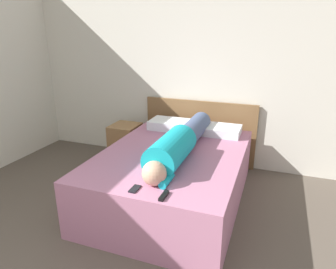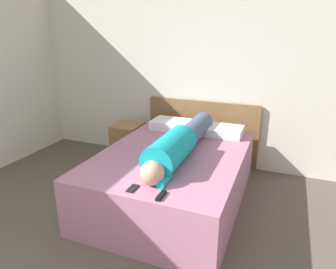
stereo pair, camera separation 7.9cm
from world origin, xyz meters
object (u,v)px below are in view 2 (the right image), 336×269
Objects in this scene: bed at (173,176)px; cell_phone at (133,188)px; pillow_second at (220,130)px; person_lying at (180,143)px; nightstand at (128,143)px; pillow_near_headboard at (174,125)px; tv_remote at (161,196)px.

cell_phone is at bearing -91.42° from bed.
pillow_second is (0.35, 0.77, 0.35)m from bed.
person_lying reaches higher than cell_phone.
nightstand is at bearing -179.64° from pillow_second.
person_lying reaches higher than pillow_second.
pillow_near_headboard is 3.83× the size of tv_remote.
pillow_second is at bearing 0.00° from pillow_near_headboard.
nightstand is 0.80m from pillow_near_headboard.
pillow_near_headboard is 4.42× the size of cell_phone.
nightstand is 1.95m from cell_phone.
person_lying is at bearing -106.51° from pillow_second.
pillow_near_headboard reaches higher than pillow_second.
person_lying is 11.57× the size of tv_remote.
tv_remote is 1.15× the size of cell_phone.
nightstand is 2.12m from tv_remote.
bed is at bearing 143.56° from person_lying.
pillow_second is at bearing 0.36° from nightstand.
pillow_near_headboard is at bearing 107.69° from tv_remote.
pillow_near_headboard is at bearing -180.00° from pillow_second.
bed is 0.92m from pillow_second.
pillow_near_headboard is at bearing 110.65° from bed.
cell_phone is (0.98, -1.66, 0.31)m from nightstand.
pillow_second is 1.70m from tv_remote.
person_lying is at bearing -65.27° from pillow_near_headboard.
pillow_second is 3.64× the size of tv_remote.
bed is 3.59× the size of nightstand.
nightstand is at bearing 142.64° from bed.
person_lying is 0.89m from pillow_second.
tv_remote is at bearing -93.43° from pillow_second.
bed is at bearing 88.58° from cell_phone.
pillow_second is at bearing 86.57° from tv_remote.
nightstand is 3.81× the size of tv_remote.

